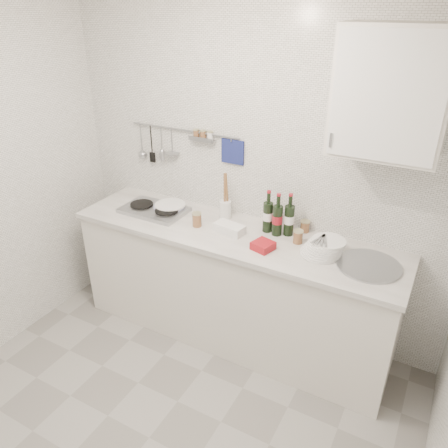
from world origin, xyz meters
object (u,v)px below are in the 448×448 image
plate_stack_sink (324,247)px  utensil_crock (225,207)px  wall_cabinet (393,93)px  plate_stack_hob (169,207)px  wine_bottles (278,214)px

plate_stack_sink → utensil_crock: (-0.82, 0.17, 0.04)m
wall_cabinet → plate_stack_sink: 1.02m
plate_stack_hob → utensil_crock: size_ratio=0.73×
utensil_crock → plate_stack_hob: bearing=-168.1°
plate_stack_sink → plate_stack_hob: bearing=176.8°
wall_cabinet → plate_stack_hob: (-1.52, -0.04, -1.00)m
plate_stack_sink → wine_bottles: 0.41m
plate_stack_sink → wine_bottles: (-0.37, 0.12, 0.10)m
wall_cabinet → utensil_crock: bearing=176.9°
wine_bottles → utensil_crock: size_ratio=0.84×
wall_cabinet → plate_stack_hob: wall_cabinet is taller
plate_stack_hob → wine_bottles: bearing=3.2°
wall_cabinet → utensil_crock: size_ratio=1.89×
utensil_crock → plate_stack_sink: bearing=-11.5°
wall_cabinet → plate_stack_sink: (-0.24, -0.11, -0.98)m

